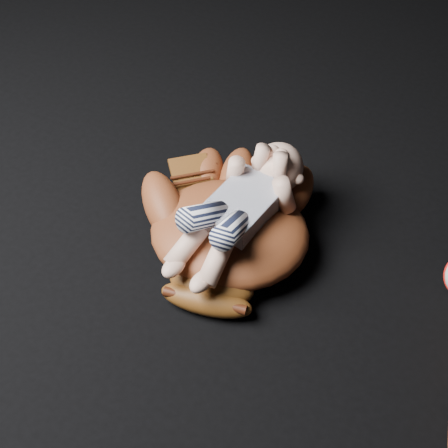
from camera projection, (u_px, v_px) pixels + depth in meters
name	position (u px, v px, depth m)	size (l,w,h in m)	color
baseball_glove	(230.00, 227.00, 1.27)	(0.37, 0.42, 0.13)	#5B2813
newborn_baby	(234.00, 210.00, 1.22)	(0.17, 0.36, 0.15)	#D3A188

